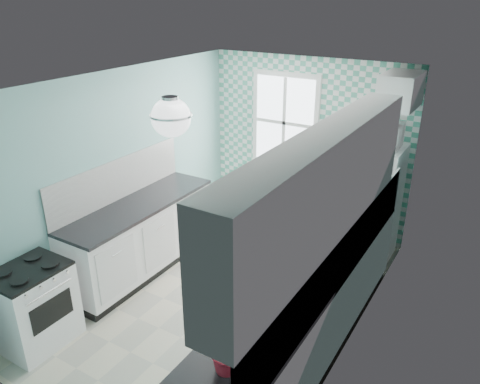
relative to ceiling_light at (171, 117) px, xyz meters
The scene contains 26 objects.
floor 2.47m from the ceiling_light, 90.00° to the left, with size 3.00×4.40×0.02m, color beige.
ceiling 0.82m from the ceiling_light, 90.00° to the left, with size 3.00×4.40×0.02m, color white.
wall_back 3.20m from the ceiling_light, 90.00° to the left, with size 3.00×0.02×2.50m, color #77B2AE.
wall_front 1.77m from the ceiling_light, 90.00° to the right, with size 3.00×0.02×2.50m, color #77B2AE.
wall_left 2.02m from the ceiling_light, 152.09° to the left, with size 0.02×4.40×2.50m, color #77B2AE.
wall_right 2.02m from the ceiling_light, 27.91° to the left, with size 0.02×4.40×2.50m, color #77B2AE.
accent_wall 3.17m from the ceiling_light, 90.00° to the left, with size 3.00×0.01×2.50m, color #53B296.
window 3.08m from the ceiling_light, 96.74° to the left, with size 1.04×0.05×1.44m.
backsplash_right 1.91m from the ceiling_light, 15.05° to the left, with size 0.02×3.60×0.51m, color white.
backsplash_left 2.00m from the ceiling_light, 154.02° to the left, with size 0.02×2.15×0.51m, color white.
upper_cabinets_right 1.41m from the ceiling_light, ahead, with size 0.33×3.20×0.90m, color white.
upper_cabinet_fridge 2.93m from the ceiling_light, 63.70° to the left, with size 0.40×0.74×0.40m, color white.
ceiling_light is the anchor object (origin of this frame).
base_cabinets_right 2.26m from the ceiling_light, 18.43° to the left, with size 0.60×3.60×0.90m, color white.
countertop_right 1.88m from the ceiling_light, 18.65° to the left, with size 0.63×3.60×0.04m, color black.
base_cabinets_left 2.34m from the ceiling_light, 148.86° to the left, with size 0.60×2.15×0.90m, color white.
countertop_left 1.97m from the ceiling_light, 148.54° to the left, with size 0.63×2.15×0.04m, color black.
fridge 3.20m from the ceiling_light, 66.67° to the left, with size 0.67×0.67×1.54m.
stove 2.38m from the ceiling_light, 145.07° to the right, with size 0.56×0.70×0.84m.
sink 2.29m from the ceiling_light, 48.36° to the left, with size 0.52×0.44×0.53m.
rug 2.99m from the ceiling_light, 78.61° to the left, with size 0.63×0.90×0.01m, color #830B00.
dish_towel 2.40m from the ceiling_light, 54.90° to the left, with size 0.02×0.25×0.37m, color #57B198.
fruit_bowl 1.91m from the ceiling_light, 26.93° to the right, with size 0.25×0.25×0.06m, color white.
potted_plant 1.97m from the ceiling_light, 39.46° to the right, with size 0.32×0.27×0.35m, color #BA1E3D.
soap_bottle 2.48m from the ceiling_light, 53.69° to the left, with size 0.08×0.08×0.18m, color #A5B3BC.
microwave 2.87m from the ceiling_light, 66.66° to the left, with size 0.56×0.38×0.31m, color white.
Camera 1 is at (2.53, -3.83, 3.32)m, focal length 35.00 mm.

